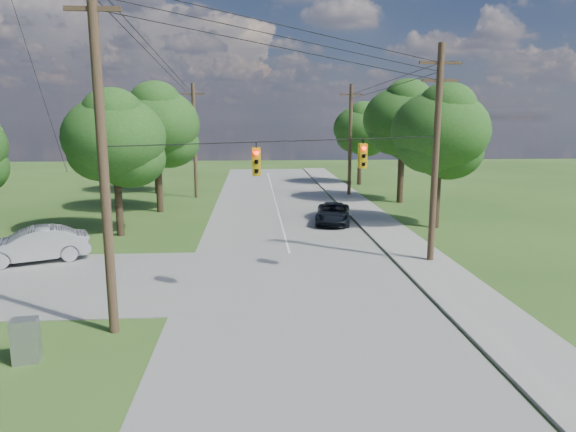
{
  "coord_description": "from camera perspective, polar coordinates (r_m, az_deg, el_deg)",
  "views": [
    {
      "loc": [
        0.14,
        -16.19,
        7.11
      ],
      "look_at": [
        1.58,
        5.0,
        3.01
      ],
      "focal_mm": 32.0,
      "sensor_mm": 36.0,
      "label": 1
    }
  ],
  "objects": [
    {
      "name": "tree_w_far",
      "position": [
        50.04,
        -14.62,
        9.59
      ],
      "size": [
        6.0,
        6.0,
        8.73
      ],
      "color": "#402E20",
      "rests_on": "ground"
    },
    {
      "name": "tree_e_near",
      "position": [
        34.31,
        16.55,
        9.04
      ],
      "size": [
        6.2,
        6.2,
        8.81
      ],
      "color": "#402E20",
      "rests_on": "ground"
    },
    {
      "name": "traffic_signals",
      "position": [
        20.82,
        2.81,
        6.47
      ],
      "size": [
        4.91,
        3.27,
        1.05
      ],
      "color": "#E0B30D",
      "rests_on": "ground"
    },
    {
      "name": "pole_north_w",
      "position": [
        46.52,
        -10.33,
        8.3
      ],
      "size": [
        2.0,
        0.32,
        10.0
      ],
      "color": "#4D3927",
      "rests_on": "ground"
    },
    {
      "name": "control_cabinet",
      "position": [
        17.29,
        -27.13,
        -12.22
      ],
      "size": [
        0.83,
        0.68,
        1.33
      ],
      "primitive_type": "cube",
      "rotation": [
        0.0,
        0.0,
        0.21
      ],
      "color": "gray",
      "rests_on": "ground"
    },
    {
      "name": "pole_north_e",
      "position": [
        47.05,
        6.92,
        8.43
      ],
      "size": [
        2.0,
        0.32,
        10.0
      ],
      "color": "#4D3927",
      "rests_on": "ground"
    },
    {
      "name": "sidewalk_east",
      "position": [
        23.91,
        17.41,
        -6.74
      ],
      "size": [
        2.6,
        100.0,
        0.12
      ],
      "primitive_type": "cube",
      "color": "gray",
      "rests_on": "ground"
    },
    {
      "name": "pole_sw",
      "position": [
        17.27,
        -19.97,
        7.35
      ],
      "size": [
        2.0,
        0.32,
        12.0
      ],
      "color": "#4D3927",
      "rests_on": "ground"
    },
    {
      "name": "car_main_north",
      "position": [
        34.86,
        5.03,
        0.29
      ],
      "size": [
        3.05,
        5.17,
        1.35
      ],
      "primitive_type": "imported",
      "rotation": [
        0.0,
        0.0,
        -0.18
      ],
      "color": "black",
      "rests_on": "main_road"
    },
    {
      "name": "main_road",
      "position": [
        22.42,
        1.09,
        -7.53
      ],
      "size": [
        10.0,
        100.0,
        0.03
      ],
      "primitive_type": "cube",
      "color": "gray",
      "rests_on": "ground"
    },
    {
      "name": "pole_ne",
      "position": [
        25.78,
        16.11,
        6.84
      ],
      "size": [
        2.0,
        0.32,
        10.5
      ],
      "color": "#4D3927",
      "rests_on": "ground"
    },
    {
      "name": "tree_w_near",
      "position": [
        32.25,
        -18.7,
        8.25
      ],
      "size": [
        6.0,
        6.0,
        8.4
      ],
      "color": "#402E20",
      "rests_on": "ground"
    },
    {
      "name": "car_cross_silver",
      "position": [
        28.42,
        -26.43,
        -2.9
      ],
      "size": [
        5.45,
        3.69,
        1.7
      ],
      "primitive_type": "imported",
      "rotation": [
        0.0,
        0.0,
        -1.17
      ],
      "color": "#B5B7BD",
      "rests_on": "cross_road"
    },
    {
      "name": "tree_e_mid",
      "position": [
        43.96,
        12.66,
        10.4
      ],
      "size": [
        6.6,
        6.6,
        9.64
      ],
      "color": "#402E20",
      "rests_on": "ground"
    },
    {
      "name": "tree_w_mid",
      "position": [
        39.84,
        -14.42,
        9.82
      ],
      "size": [
        6.4,
        6.4,
        9.22
      ],
      "color": "#402E20",
      "rests_on": "ground"
    },
    {
      "name": "tree_e_far",
      "position": [
        55.38,
        8.07,
        9.58
      ],
      "size": [
        5.8,
        5.8,
        8.32
      ],
      "color": "#402E20",
      "rests_on": "ground"
    },
    {
      "name": "ground",
      "position": [
        17.68,
        -4.11,
        -12.82
      ],
      "size": [
        140.0,
        140.0,
        0.0
      ],
      "primitive_type": "plane",
      "color": "#2A4B19",
      "rests_on": "ground"
    },
    {
      "name": "power_lines",
      "position": [
        27.84,
        -1.11,
        15.13
      ],
      "size": [
        13.93,
        29.62,
        4.93
      ],
      "color": "black",
      "rests_on": "ground"
    }
  ]
}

